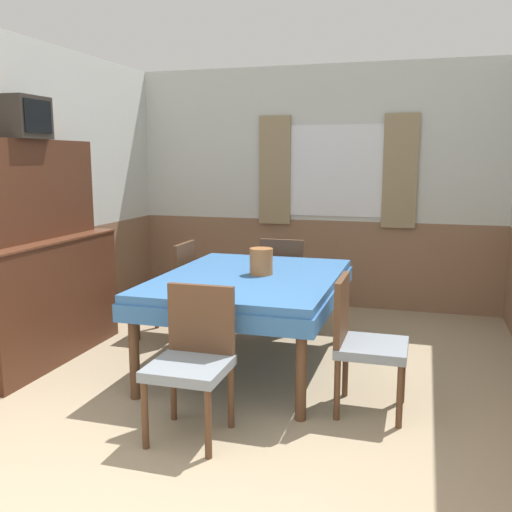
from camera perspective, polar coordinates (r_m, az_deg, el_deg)
wall_back at (r=6.30m, az=6.00°, el=6.88°), size 4.39×0.10×2.60m
wall_left at (r=5.06m, az=-22.71°, el=5.36°), size 0.05×4.90×2.60m
dining_table at (r=4.40m, az=-0.59°, el=-3.19°), size 1.34×1.79×0.74m
chair_head_near at (r=3.41m, az=-6.32°, el=-9.88°), size 0.44×0.44×0.88m
chair_left_far at (r=5.25m, az=-8.43°, el=-2.92°), size 0.44×0.44×0.88m
chair_right_near at (r=3.75m, az=10.54°, el=-8.16°), size 0.44×0.44×0.88m
chair_head_window at (r=5.50m, az=2.91°, el=-2.24°), size 0.44×0.44×0.88m
sideboard at (r=4.88m, az=-20.82°, el=-1.24°), size 0.46×1.54×1.77m
tv at (r=4.75m, az=-22.34°, el=12.69°), size 0.29×0.38×0.32m
vase at (r=4.38m, az=0.52°, el=-0.54°), size 0.18×0.18×0.20m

